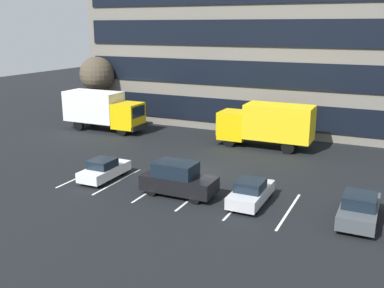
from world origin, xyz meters
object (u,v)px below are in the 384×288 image
bare_tree (97,74)px  box_truck_yellow_all (267,123)px  box_truck_yellow (102,109)px  sedan_white (104,170)px  suv_black (178,179)px  sedan_silver (251,192)px  sedan_charcoal (359,208)px

bare_tree → box_truck_yellow_all: bearing=-8.8°
box_truck_yellow → sedan_white: bearing=-53.4°
suv_black → sedan_silver: bearing=7.7°
box_truck_yellow_all → sedan_charcoal: box_truck_yellow_all is taller
box_truck_yellow_all → sedan_white: box_truck_yellow_all is taller
sedan_white → bare_tree: size_ratio=0.58×
sedan_charcoal → box_truck_yellow: bearing=155.0°
sedan_white → box_truck_yellow: bearing=126.6°
box_truck_yellow → sedan_white: (8.60, -11.59, -1.42)m
suv_black → box_truck_yellow_all: bearing=82.2°
sedan_white → sedan_charcoal: 15.80m
box_truck_yellow_all → sedan_charcoal: bearing=-55.0°
box_truck_yellow_all → suv_black: bearing=-97.8°
suv_black → bare_tree: size_ratio=0.66×
box_truck_yellow_all → bare_tree: bare_tree is taller
sedan_silver → sedan_charcoal: sedan_charcoal is taller
box_truck_yellow → bare_tree: (-3.15, 3.56, 2.83)m
sedan_charcoal → suv_black: suv_black is taller
bare_tree → sedan_charcoal: bearing=-28.5°
box_truck_yellow → sedan_charcoal: box_truck_yellow is taller
sedan_white → sedan_charcoal: sedan_charcoal is taller
sedan_white → sedan_silver: 10.02m
box_truck_yellow_all → sedan_white: bearing=-121.3°
box_truck_yellow → sedan_white: box_truck_yellow is taller
box_truck_yellow → suv_black: box_truck_yellow is taller
suv_black → bare_tree: bare_tree is taller
sedan_white → sedan_charcoal: (15.80, 0.19, 0.08)m
sedan_white → sedan_silver: size_ratio=0.97×
box_truck_yellow_all → sedan_silver: box_truck_yellow_all is taller
box_truck_yellow_all → sedan_white: 14.33m
suv_black → sedan_white: bearing=175.6°
bare_tree → sedan_silver: bearing=-34.6°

